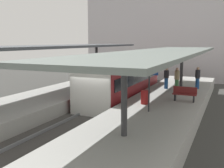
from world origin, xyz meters
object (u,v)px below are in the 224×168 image
(litter_bin, at_px, (145,97))
(passenger_near_bench, at_px, (166,78))
(platform_sign, at_px, (149,80))
(platform_bench, at_px, (185,94))
(passenger_mid_platform, at_px, (198,78))
(commuter_train, at_px, (122,80))
(passenger_far_end, at_px, (177,79))

(litter_bin, bearing_deg, passenger_near_bench, 90.09)
(platform_sign, xyz_separation_m, passenger_near_bench, (-0.70, 7.15, -0.79))
(platform_bench, relative_size, platform_sign, 0.63)
(passenger_mid_platform, bearing_deg, commuter_train, -154.66)
(platform_bench, xyz_separation_m, passenger_mid_platform, (0.19, 4.79, 0.40))
(platform_sign, bearing_deg, commuter_train, 123.24)
(passenger_far_end, bearing_deg, commuter_train, -166.79)
(litter_bin, bearing_deg, platform_sign, -66.10)
(platform_bench, bearing_deg, commuter_train, 154.53)
(passenger_near_bench, bearing_deg, litter_bin, -89.91)
(platform_bench, xyz_separation_m, passenger_near_bench, (-1.99, 3.93, 0.37))
(commuter_train, bearing_deg, litter_bin, -53.58)
(passenger_far_end, bearing_deg, passenger_near_bench, 144.05)
(passenger_near_bench, distance_m, passenger_mid_platform, 2.35)
(platform_bench, relative_size, passenger_near_bench, 0.87)
(platform_sign, xyz_separation_m, passenger_far_end, (0.21, 6.49, -0.74))
(commuter_train, xyz_separation_m, platform_bench, (4.95, -2.36, -0.26))
(platform_sign, bearing_deg, passenger_far_end, 88.11)
(commuter_train, distance_m, passenger_far_end, 3.98)
(passenger_mid_platform, bearing_deg, platform_bench, -92.29)
(platform_bench, distance_m, passenger_near_bench, 4.42)
(platform_sign, xyz_separation_m, passenger_mid_platform, (1.48, 8.02, -0.76))
(passenger_mid_platform, bearing_deg, passenger_near_bench, -158.45)
(litter_bin, bearing_deg, commuter_train, 126.42)
(litter_bin, distance_m, passenger_near_bench, 5.61)
(platform_bench, height_order, passenger_mid_platform, passenger_mid_platform)
(platform_bench, distance_m, platform_sign, 3.66)
(commuter_train, relative_size, passenger_far_end, 6.11)
(passenger_near_bench, bearing_deg, passenger_mid_platform, 21.55)
(platform_sign, bearing_deg, passenger_mid_platform, 79.52)
(platform_sign, height_order, passenger_mid_platform, platform_sign)
(platform_bench, distance_m, passenger_far_end, 3.46)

